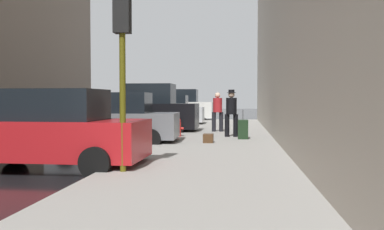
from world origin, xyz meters
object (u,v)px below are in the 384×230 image
(parked_red_hatchback, at_px, (52,132))
(duffel_bag, at_px, (208,138))
(parked_gray_coupe, at_px, (117,120))
(rolling_suitcase, at_px, (243,129))
(parked_white_van, at_px, (180,107))
(parked_silver_sedan, at_px, (168,112))
(fire_hydrant, at_px, (178,127))
(traffic_light, at_px, (122,38))
(parked_black_suv, at_px, (147,111))
(pedestrian_in_red_jacket, at_px, (218,110))
(pedestrian_with_fedora, at_px, (231,111))

(parked_red_hatchback, height_order, duffel_bag, parked_red_hatchback)
(parked_gray_coupe, height_order, rolling_suitcase, parked_gray_coupe)
(parked_white_van, relative_size, rolling_suitcase, 4.44)
(parked_silver_sedan, height_order, fire_hydrant, parked_silver_sedan)
(traffic_light, bearing_deg, rolling_suitcase, 71.68)
(parked_gray_coupe, relative_size, parked_black_suv, 0.93)
(parked_black_suv, relative_size, parked_silver_sedan, 1.09)
(parked_gray_coupe, height_order, duffel_bag, parked_gray_coupe)
(parked_silver_sedan, distance_m, fire_hydrant, 8.62)
(pedestrian_in_red_jacket, xyz_separation_m, duffel_bag, (-0.06, -4.79, -0.81))
(parked_white_van, relative_size, traffic_light, 1.28)
(parked_red_hatchback, distance_m, rolling_suitcase, 7.66)
(pedestrian_with_fedora, distance_m, duffel_bag, 2.50)
(parked_red_hatchback, bearing_deg, parked_silver_sedan, 90.00)
(parked_white_van, bearing_deg, pedestrian_with_fedora, -74.14)
(parked_silver_sedan, bearing_deg, duffel_bag, -73.62)
(parked_silver_sedan, height_order, pedestrian_with_fedora, pedestrian_with_fedora)
(parked_gray_coupe, height_order, pedestrian_with_fedora, pedestrian_with_fedora)
(rolling_suitcase, distance_m, duffel_bag, 1.89)
(pedestrian_with_fedora, height_order, pedestrian_in_red_jacket, pedestrian_with_fedora)
(pedestrian_in_red_jacket, xyz_separation_m, rolling_suitcase, (1.08, -3.29, -0.61))
(parked_black_suv, height_order, pedestrian_with_fedora, parked_black_suv)
(parked_gray_coupe, distance_m, parked_silver_sedan, 10.48)
(parked_silver_sedan, relative_size, duffel_bag, 9.61)
(rolling_suitcase, bearing_deg, parked_gray_coupe, -162.04)
(parked_black_suv, distance_m, pedestrian_with_fedora, 4.68)
(duffel_bag, bearing_deg, parked_red_hatchback, -122.62)
(parked_red_hatchback, relative_size, traffic_light, 1.17)
(pedestrian_with_fedora, bearing_deg, parked_red_hatchback, -118.25)
(parked_gray_coupe, bearing_deg, duffel_bag, -2.14)
(fire_hydrant, xyz_separation_m, traffic_light, (0.05, -7.91, 2.26))
(parked_black_suv, bearing_deg, parked_white_van, 90.00)
(traffic_light, xyz_separation_m, duffel_bag, (1.26, 5.74, -2.47))
(parked_black_suv, relative_size, pedestrian_in_red_jacket, 2.70)
(traffic_light, xyz_separation_m, pedestrian_in_red_jacket, (1.32, 10.53, -1.65))
(parked_black_suv, height_order, parked_silver_sedan, parked_black_suv)
(parked_black_suv, height_order, rolling_suitcase, parked_black_suv)
(parked_silver_sedan, relative_size, pedestrian_with_fedora, 2.38)
(parked_gray_coupe, xyz_separation_m, rolling_suitcase, (4.25, 1.38, -0.36))
(fire_hydrant, xyz_separation_m, pedestrian_in_red_jacket, (1.37, 2.62, 0.61))
(pedestrian_with_fedora, bearing_deg, pedestrian_in_red_jacket, 104.38)
(parked_silver_sedan, xyz_separation_m, rolling_suitcase, (4.25, -9.10, -0.36))
(parked_silver_sedan, height_order, parked_white_van, parked_white_van)
(parked_gray_coupe, distance_m, parked_white_van, 15.58)
(parked_silver_sedan, xyz_separation_m, parked_white_van, (-0.00, 5.10, 0.18))
(traffic_light, height_order, duffel_bag, traffic_light)
(traffic_light, bearing_deg, fire_hydrant, 90.36)
(parked_black_suv, bearing_deg, duffel_bag, -57.86)
(fire_hydrant, relative_size, rolling_suitcase, 0.68)
(parked_black_suv, distance_m, fire_hydrant, 3.36)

